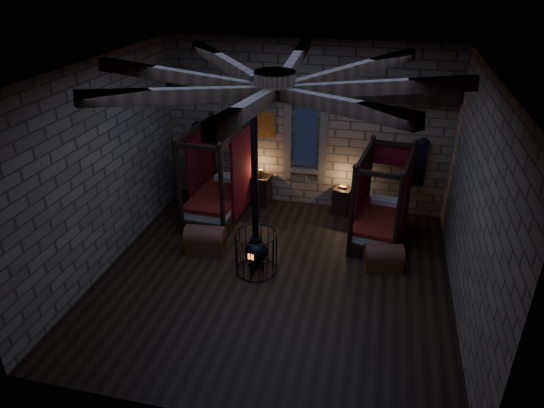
% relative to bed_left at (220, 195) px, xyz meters
% --- Properties ---
extents(room, '(7.02, 7.02, 4.29)m').
position_rel_bed_left_xyz_m(room, '(1.93, -2.22, 3.18)').
color(room, black).
rests_on(room, ground).
extents(bed_left, '(1.26, 2.25, 2.29)m').
position_rel_bed_left_xyz_m(bed_left, '(0.00, 0.00, 0.00)').
color(bed_left, black).
rests_on(bed_left, ground).
extents(bed_right, '(1.31, 2.11, 2.08)m').
position_rel_bed_left_xyz_m(bed_right, '(3.94, -0.22, -0.05)').
color(bed_right, black).
rests_on(bed_right, ground).
extents(trunk_left, '(0.90, 0.61, 0.63)m').
position_rel_bed_left_xyz_m(trunk_left, '(0.22, -1.68, -0.29)').
color(trunk_left, brown).
rests_on(trunk_left, ground).
extents(trunk_right, '(0.85, 0.63, 0.57)m').
position_rel_bed_left_xyz_m(trunk_right, '(4.07, -1.44, -0.31)').
color(trunk_right, brown).
rests_on(trunk_right, ground).
extents(nightstand_left, '(0.56, 0.54, 1.00)m').
position_rel_bed_left_xyz_m(nightstand_left, '(0.84, 0.83, -0.15)').
color(nightstand_left, black).
rests_on(nightstand_left, ground).
extents(nightstand_right, '(0.52, 0.50, 0.76)m').
position_rel_bed_left_xyz_m(nightstand_right, '(2.96, 0.82, -0.21)').
color(nightstand_right, black).
rests_on(nightstand_right, ground).
extents(stove, '(0.88, 0.88, 4.05)m').
position_rel_bed_left_xyz_m(stove, '(1.51, -2.16, 0.01)').
color(stove, black).
rests_on(stove, ground).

